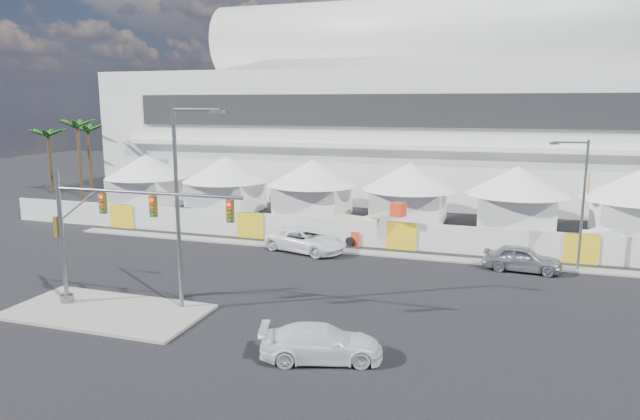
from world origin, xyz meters
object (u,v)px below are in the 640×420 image
(pickup_near, at_px, (321,343))
(lot_car_c, at_px, (187,215))
(pickup_curb, at_px, (306,240))
(boom_lift, at_px, (353,230))
(lot_car_a, at_px, (612,239))
(streetlight_curb, at_px, (580,196))
(traffic_mast, at_px, (99,232))
(streetlight_median, at_px, (182,194))
(sedan_silver, at_px, (522,258))

(pickup_near, bearing_deg, lot_car_c, 24.03)
(lot_car_c, bearing_deg, pickup_curb, -134.76)
(pickup_curb, bearing_deg, pickup_near, -142.23)
(pickup_near, height_order, boom_lift, boom_lift)
(lot_car_a, relative_size, streetlight_curb, 0.53)
(pickup_curb, relative_size, traffic_mast, 0.55)
(lot_car_a, bearing_deg, lot_car_c, 105.72)
(lot_car_a, relative_size, lot_car_c, 0.96)
(lot_car_c, distance_m, streetlight_median, 23.27)
(lot_car_c, height_order, streetlight_curb, streetlight_curb)
(pickup_curb, relative_size, boom_lift, 0.83)
(sedan_silver, bearing_deg, boom_lift, 75.13)
(pickup_curb, height_order, boom_lift, boom_lift)
(pickup_near, xyz_separation_m, streetlight_curb, (11.44, 17.23, 4.09))
(boom_lift, bearing_deg, streetlight_median, -84.70)
(pickup_curb, bearing_deg, boom_lift, -16.14)
(pickup_near, distance_m, boom_lift, 20.61)
(pickup_near, relative_size, traffic_mast, 0.47)
(streetlight_curb, bearing_deg, sedan_silver, -160.24)
(sedan_silver, height_order, streetlight_curb, streetlight_curb)
(sedan_silver, bearing_deg, streetlight_median, 131.35)
(sedan_silver, relative_size, boom_lift, 0.67)
(pickup_near, bearing_deg, streetlight_median, 50.86)
(lot_car_c, relative_size, streetlight_median, 0.45)
(traffic_mast, relative_size, boom_lift, 1.50)
(traffic_mast, distance_m, streetlight_median, 4.67)
(lot_car_a, distance_m, traffic_mast, 35.06)
(pickup_curb, bearing_deg, sedan_silver, -74.86)
(sedan_silver, distance_m, pickup_curb, 14.63)
(sedan_silver, distance_m, traffic_mast, 25.16)
(lot_car_c, bearing_deg, sedan_silver, -122.90)
(lot_car_a, height_order, traffic_mast, traffic_mast)
(pickup_curb, xyz_separation_m, streetlight_median, (-1.98, -13.01, 5.23))
(lot_car_c, distance_m, streetlight_curb, 32.20)
(sedan_silver, distance_m, pickup_near, 18.05)
(pickup_near, relative_size, streetlight_median, 0.49)
(sedan_silver, relative_size, lot_car_c, 1.04)
(pickup_near, relative_size, streetlight_curb, 0.61)
(lot_car_a, distance_m, streetlight_curb, 8.62)
(streetlight_median, bearing_deg, traffic_mast, -162.63)
(streetlight_curb, bearing_deg, lot_car_c, 169.92)
(traffic_mast, distance_m, streetlight_curb, 28.27)
(lot_car_c, bearing_deg, traffic_mast, -179.42)
(lot_car_a, height_order, streetlight_curb, streetlight_curb)
(lot_car_a, bearing_deg, pickup_curb, 123.70)
(streetlight_curb, bearing_deg, pickup_curb, -177.32)
(pickup_near, bearing_deg, boom_lift, -6.12)
(pickup_near, distance_m, streetlight_median, 10.50)
(streetlight_median, bearing_deg, lot_car_a, 41.96)
(traffic_mast, bearing_deg, lot_car_a, 39.06)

